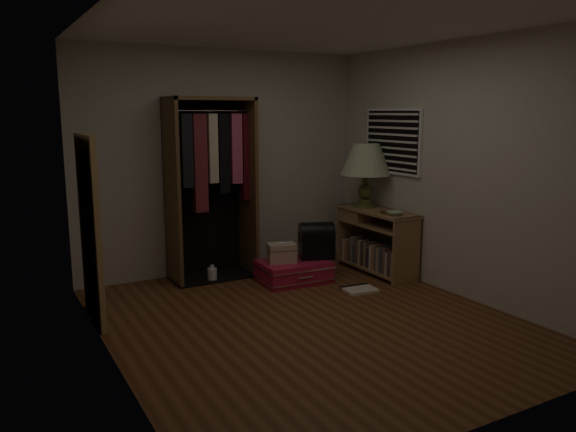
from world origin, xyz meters
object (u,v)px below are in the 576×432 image
at_px(floor_mirror, 90,230).
at_px(black_bag, 316,240).
at_px(train_case, 282,253).
at_px(pink_suitcase, 294,271).
at_px(white_jug, 212,274).
at_px(console_bookshelf, 375,240).
at_px(open_wardrobe, 213,172).
at_px(table_lamp, 366,161).

relative_size(floor_mirror, black_bag, 3.82).
bearing_deg(black_bag, train_case, -165.16).
height_order(pink_suitcase, white_jug, pink_suitcase).
height_order(console_bookshelf, open_wardrobe, open_wardrobe).
bearing_deg(table_lamp, white_jug, 169.30).
distance_m(black_bag, table_lamp, 1.15).
relative_size(floor_mirror, white_jug, 9.11).
bearing_deg(table_lamp, floor_mirror, -175.61).
xyz_separation_m(open_wardrobe, table_lamp, (1.76, -0.52, 0.09)).
height_order(floor_mirror, pink_suitcase, floor_mirror).
height_order(train_case, black_bag, black_bag).
xyz_separation_m(train_case, white_jug, (-0.66, 0.43, -0.26)).
xyz_separation_m(console_bookshelf, black_bag, (-0.76, 0.10, 0.06)).
height_order(floor_mirror, white_jug, floor_mirror).
relative_size(console_bookshelf, open_wardrobe, 0.55).
height_order(console_bookshelf, white_jug, console_bookshelf).
relative_size(pink_suitcase, train_case, 2.26).
bearing_deg(console_bookshelf, floor_mirror, -179.35).
distance_m(console_bookshelf, table_lamp, 0.95).
relative_size(floor_mirror, table_lamp, 2.22).
height_order(floor_mirror, table_lamp, floor_mirror).
relative_size(console_bookshelf, white_jug, 6.00).
bearing_deg(pink_suitcase, white_jug, 152.92).
bearing_deg(pink_suitcase, floor_mirror, -173.58).
bearing_deg(black_bag, white_jug, 176.51).
distance_m(open_wardrobe, black_bag, 1.41).
distance_m(floor_mirror, pink_suitcase, 2.31).
xyz_separation_m(table_lamp, white_jug, (-1.86, 0.35, -1.23)).
xyz_separation_m(floor_mirror, black_bag, (2.48, 0.13, -0.40)).
bearing_deg(pink_suitcase, black_bag, 0.79).
relative_size(table_lamp, white_jug, 4.11).
bearing_deg(floor_mirror, open_wardrobe, 27.41).
bearing_deg(open_wardrobe, train_case, -47.01).
xyz_separation_m(open_wardrobe, floor_mirror, (-1.48, -0.77, -0.37)).
bearing_deg(black_bag, floor_mirror, -157.31).
height_order(black_bag, table_lamp, table_lamp).
xyz_separation_m(black_bag, table_lamp, (0.76, 0.12, 0.86)).
bearing_deg(open_wardrobe, floor_mirror, -152.59).
distance_m(pink_suitcase, white_jug, 0.92).
relative_size(open_wardrobe, pink_suitcase, 2.55).
bearing_deg(open_wardrobe, pink_suitcase, -41.93).
distance_m(console_bookshelf, pink_suitcase, 1.09).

